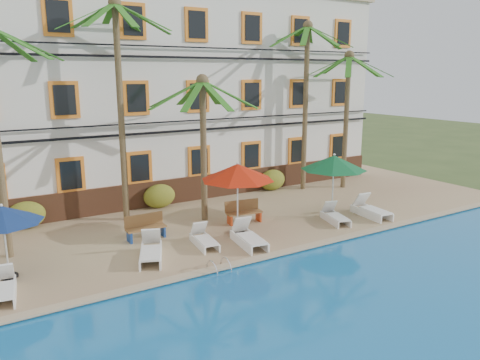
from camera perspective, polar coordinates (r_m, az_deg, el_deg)
ground at (r=16.75m, az=1.39°, el=-9.20°), size 100.00×100.00×0.00m
pool_deck at (r=20.84m, az=-6.15°, el=-4.44°), size 30.00×12.00×0.25m
swimming_pool at (r=12.10m, az=20.85°, el=-18.81°), size 26.00×12.00×0.20m
pool_coping at (r=15.96m, az=3.18°, el=-9.29°), size 30.00×0.35×0.06m
hotel_building at (r=24.52m, az=-11.59°, el=10.45°), size 25.40×6.44×10.22m
palm_b at (r=19.54m, az=-14.52°, el=11.43°), size 4.52×4.52×8.94m
palm_c at (r=19.13m, az=-4.52°, el=6.68°), size 4.52×4.52×6.03m
palm_d at (r=24.64m, az=8.06°, el=11.49°), size 4.52×4.52×8.63m
palm_e at (r=25.42m, az=12.93°, el=9.48°), size 4.52×4.52×7.20m
shrub_left at (r=20.46m, az=-24.66°, el=-3.92°), size 1.50×0.90×1.10m
shrub_mid at (r=21.78m, az=-9.80°, el=-1.94°), size 1.50×0.90×1.10m
shrub_right at (r=24.77m, az=3.95°, el=0.01°), size 1.50×0.90×1.10m
umbrella_blue at (r=15.46m, az=-27.01°, el=-3.82°), size 2.32×2.32×2.32m
umbrella_red at (r=17.60m, az=-0.31°, el=0.92°), size 2.82×2.82×2.81m
umbrella_green at (r=20.06m, az=11.37°, el=2.06°), size 2.78×2.78×2.77m
lounger_a at (r=14.74m, az=-26.91°, el=-11.67°), size 0.83×1.79×0.82m
lounger_b at (r=15.96m, az=-10.81°, el=-8.46°), size 1.40×2.06×0.92m
lounger_c at (r=16.91m, az=-4.41°, el=-7.18°), size 0.81×1.74×0.79m
lounger_d at (r=16.93m, az=1.03°, el=-6.96°), size 1.00×2.05×0.93m
lounger_e at (r=19.88m, az=11.49°, el=-4.31°), size 1.07×1.81×0.81m
lounger_f at (r=21.01m, az=15.65°, el=-3.48°), size 0.92×2.05×0.94m
bench_left at (r=17.87m, az=-11.48°, el=-5.58°), size 1.51×0.50×0.93m
bench_right at (r=19.41m, az=0.44°, el=-3.83°), size 1.55×0.70×0.93m
pool_ladder at (r=14.98m, az=-2.57°, el=-10.93°), size 0.54×0.74×0.74m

